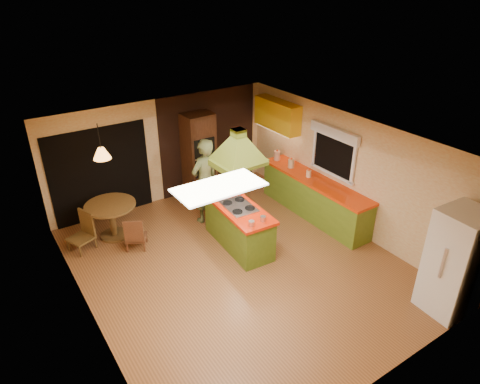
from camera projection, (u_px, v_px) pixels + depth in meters
ground at (239, 264)px, 8.24m from camera, size 6.50×6.50×0.00m
room_walls at (238, 208)px, 7.66m from camera, size 5.50×6.50×6.50m
ceiling_plane at (238, 142)px, 7.08m from camera, size 6.50×6.50×0.00m
brick_panel at (209, 141)px, 10.66m from camera, size 2.64×0.03×2.50m
nook_opening at (101, 174)px, 9.40m from camera, size 2.20×0.03×2.10m
right_counter at (314, 197)px, 9.67m from camera, size 0.62×3.05×0.92m
upper_cabinets at (277, 115)px, 10.22m from camera, size 0.34×1.40×0.70m
window_right at (334, 144)px, 9.04m from camera, size 0.12×1.35×1.06m
fluor_panel at (219, 187)px, 5.66m from camera, size 1.20×0.60×0.03m
kitchen_island at (239, 226)px, 8.62m from camera, size 0.83×1.84×0.92m
range_hood at (238, 142)px, 7.79m from camera, size 0.95×0.70×0.78m
man at (205, 181)px, 9.28m from camera, size 0.78×0.60×1.93m
refrigerator at (456, 262)px, 6.77m from camera, size 0.80×0.76×1.84m
wall_oven at (199, 156)px, 10.32m from camera, size 0.71×0.62×2.10m
dining_table at (111, 214)px, 8.86m from camera, size 1.04×1.04×0.78m
chair_left at (80, 232)px, 8.51m from camera, size 0.57×0.57×0.80m
chair_near at (136, 232)px, 8.58m from camera, size 0.54×0.54×0.72m
pendant_lamp at (102, 153)px, 8.23m from camera, size 0.46×0.46×0.22m
canister_large at (277, 156)px, 10.37m from camera, size 0.19×0.19×0.23m
canister_medium at (291, 163)px, 9.98m from camera, size 0.17×0.17×0.20m
canister_small at (309, 174)px, 9.54m from camera, size 0.14×0.14×0.15m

